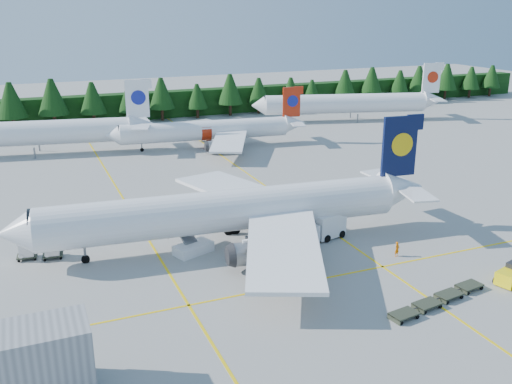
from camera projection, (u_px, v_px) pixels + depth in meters
name	position (u px, v px, depth m)	size (l,w,h in m)	color
ground	(301.00, 253.00, 59.77)	(320.00, 320.00, 0.00)	#A0A09B
taxi_stripe_a	(131.00, 211.00, 72.18)	(0.25, 120.00, 0.01)	yellow
taxi_stripe_b	(274.00, 192.00, 79.51)	(0.25, 120.00, 0.01)	yellow
taxi_stripe_cross	(330.00, 277.00, 54.50)	(80.00, 0.25, 0.01)	yellow
treeline_hedge	(139.00, 106.00, 130.78)	(220.00, 4.00, 6.00)	black
terminal_building	(44.00, 362.00, 37.14)	(6.00, 4.00, 5.20)	gray
airliner_navy	(217.00, 213.00, 60.23)	(44.88, 36.79, 13.05)	white
airliner_red	(202.00, 131.00, 103.71)	(35.90, 29.38, 10.46)	white
airliner_far_left	(14.00, 133.00, 97.83)	(42.84, 11.26, 12.55)	white
airliner_far_right	(340.00, 103.00, 128.36)	(42.39, 14.35, 12.59)	white
airstairs	(191.00, 245.00, 59.83)	(4.60, 6.10, 3.61)	white
service_truck	(320.00, 228.00, 62.99)	(6.19, 3.40, 2.83)	white
baggage_tug	(512.00, 275.00, 53.07)	(3.56, 2.58, 1.71)	yellow
dolly_train	(438.00, 299.00, 49.59)	(11.17, 3.69, 0.14)	#303728
uld_pair	(39.00, 249.00, 58.29)	(4.59, 2.49, 1.53)	#303728
crew_a	(397.00, 249.00, 58.87)	(0.58, 0.38, 1.60)	#DE6404
crew_b	(287.00, 252.00, 57.71)	(0.91, 0.71, 1.88)	red
crew_c	(290.00, 264.00, 55.20)	(0.73, 0.49, 1.77)	orange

